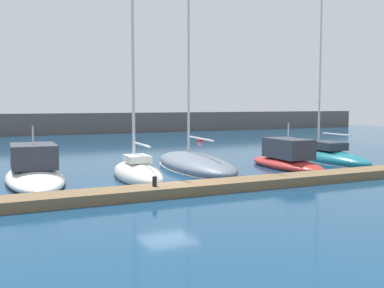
% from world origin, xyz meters
% --- Properties ---
extents(ground_plane, '(120.00, 120.00, 0.00)m').
position_xyz_m(ground_plane, '(0.00, 0.00, 0.00)').
color(ground_plane, navy).
extents(dock_pier, '(36.01, 1.69, 0.44)m').
position_xyz_m(dock_pier, '(0.00, -1.54, 0.22)').
color(dock_pier, brown).
rests_on(dock_pier, ground_plane).
extents(breakwater_seawall, '(108.00, 2.85, 2.79)m').
position_xyz_m(breakwater_seawall, '(0.00, 44.68, 1.40)').
color(breakwater_seawall, '#5B5651').
rests_on(breakwater_seawall, ground_plane).
extents(motorboat_white_third, '(3.55, 9.02, 3.17)m').
position_xyz_m(motorboat_white_third, '(-5.39, 4.81, 0.48)').
color(motorboat_white_third, white).
rests_on(motorboat_white_third, ground_plane).
extents(sailboat_ivory_fourth, '(2.60, 6.56, 10.89)m').
position_xyz_m(sailboat_ivory_fourth, '(-0.35, 3.18, 0.34)').
color(sailboat_ivory_fourth, silver).
rests_on(sailboat_ivory_fourth, ground_plane).
extents(sailboat_slate_fifth, '(4.62, 10.70, 16.64)m').
position_xyz_m(sailboat_slate_fifth, '(4.34, 5.70, 0.31)').
color(sailboat_slate_fifth, slate).
rests_on(sailboat_slate_fifth, ground_plane).
extents(motorboat_red_sixth, '(2.69, 7.05, 3.06)m').
position_xyz_m(motorboat_red_sixth, '(9.66, 3.43, 0.60)').
color(motorboat_red_sixth, '#B72D28').
rests_on(motorboat_red_sixth, ground_plane).
extents(sailboat_teal_seventh, '(3.07, 8.20, 16.97)m').
position_xyz_m(sailboat_teal_seventh, '(14.13, 4.58, 0.40)').
color(sailboat_teal_seventh, '#19707F').
rests_on(sailboat_teal_seventh, ground_plane).
extents(mooring_buoy_red, '(0.80, 0.80, 0.80)m').
position_xyz_m(mooring_buoy_red, '(14.73, 25.11, 0.00)').
color(mooring_buoy_red, red).
rests_on(mooring_buoy_red, ground_plane).
extents(dock_bollard, '(0.20, 0.20, 0.44)m').
position_xyz_m(dock_bollard, '(-1.26, -1.54, 0.66)').
color(dock_bollard, black).
rests_on(dock_bollard, dock_pier).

